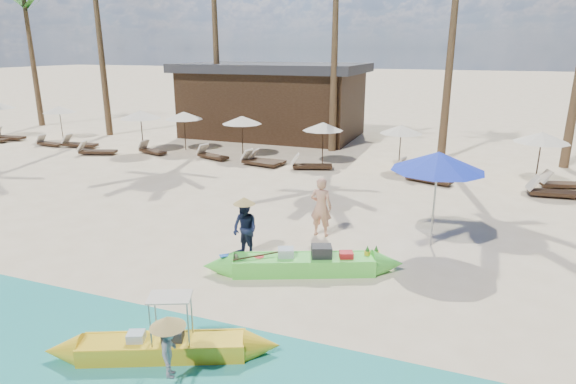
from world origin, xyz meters
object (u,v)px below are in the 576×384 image
at_px(tourist, 321,207).
at_px(blue_umbrella, 438,161).
at_px(green_canoe, 304,264).
at_px(yellow_canoe, 163,347).

height_order(tourist, blue_umbrella, blue_umbrella).
xyz_separation_m(green_canoe, yellow_canoe, (-1.22, -3.97, -0.04)).
bearing_deg(yellow_canoe, tourist, 58.90).
bearing_deg(green_canoe, blue_umbrella, 23.42).
distance_m(green_canoe, blue_umbrella, 4.42).
bearing_deg(green_canoe, yellow_canoe, -129.28).
bearing_deg(tourist, yellow_canoe, 82.83).
xyz_separation_m(tourist, blue_umbrella, (3.02, 0.33, 1.50)).
bearing_deg(blue_umbrella, tourist, -173.71).
distance_m(green_canoe, yellow_canoe, 4.15).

